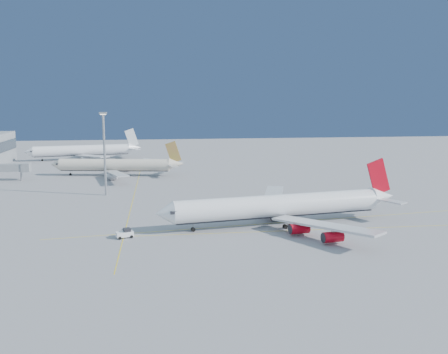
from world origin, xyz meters
TOP-DOWN VIEW (x-y plane):
  - ground at (0.00, 0.00)m, footprint 500.00×500.00m
  - jet_bridge at (-93.11, 72.00)m, footprint 23.60×3.60m
  - taxiway_lines at (-14.71, 6.34)m, footprint 118.86×140.00m
  - airliner_virgin at (0.92, -7.71)m, footprint 67.14×59.69m
  - airliner_etihad at (-48.88, 79.16)m, footprint 56.57×51.72m
  - airliner_third at (-70.40, 135.00)m, footprint 59.32×54.08m
  - pushback_tug at (-39.57, -15.01)m, footprint 4.44×3.43m
  - light_mast at (-49.44, 37.67)m, footprint 2.43×2.43m

SIDE VIEW (x-z plane):
  - ground at x=0.00m, z-range 0.00..0.00m
  - taxiway_lines at x=-14.71m, z-range 0.00..0.02m
  - pushback_tug at x=-39.57m, z-range -0.08..2.18m
  - airliner_etihad at x=-48.88m, z-range -2.89..11.90m
  - airliner_third at x=-70.40m, z-range -3.15..12.81m
  - airliner_virgin at x=0.92m, z-range -3.30..13.31m
  - jet_bridge at x=-93.11m, z-range 1.72..8.62m
  - light_mast at x=-49.44m, z-range 2.53..30.59m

